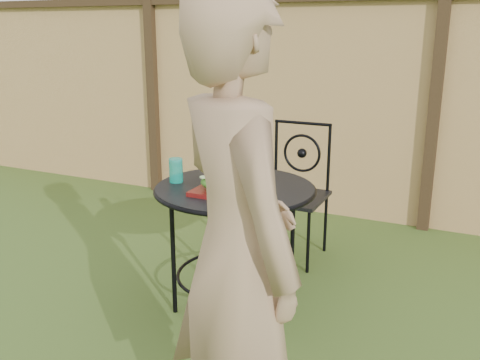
# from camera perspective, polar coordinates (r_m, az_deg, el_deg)

# --- Properties ---
(ground) EXTENTS (60.00, 60.00, 0.00)m
(ground) POSITION_cam_1_polar(r_m,az_deg,el_deg) (3.21, -10.87, -14.06)
(ground) COLOR #2E4917
(ground) RESTS_ON ground
(fence) EXTENTS (8.00, 0.12, 1.90)m
(fence) POSITION_cam_1_polar(r_m,az_deg,el_deg) (4.77, 4.23, 8.14)
(fence) COLOR #E1B16F
(fence) RESTS_ON ground
(patio_table) EXTENTS (0.92, 0.92, 0.72)m
(patio_table) POSITION_cam_1_polar(r_m,az_deg,el_deg) (3.07, -0.53, -3.17)
(patio_table) COLOR black
(patio_table) RESTS_ON ground
(patio_chair) EXTENTS (0.46, 0.46, 0.95)m
(patio_chair) POSITION_cam_1_polar(r_m,az_deg,el_deg) (3.80, 5.78, -0.80)
(patio_chair) COLOR black
(patio_chair) RESTS_ON ground
(diner) EXTENTS (0.75, 0.72, 1.73)m
(diner) POSITION_cam_1_polar(r_m,az_deg,el_deg) (1.80, -0.34, -7.77)
(diner) COLOR #9D7A5A
(diner) RESTS_ON ground
(salad_plate) EXTENTS (0.27, 0.27, 0.02)m
(salad_plate) POSITION_cam_1_polar(r_m,az_deg,el_deg) (2.91, -2.13, -1.17)
(salad_plate) COLOR #45090C
(salad_plate) RESTS_ON patio_table
(salad) EXTENTS (0.21, 0.21, 0.08)m
(salad) POSITION_cam_1_polar(r_m,az_deg,el_deg) (2.89, -2.14, -0.19)
(salad) COLOR #235614
(salad) RESTS_ON salad_plate
(fork) EXTENTS (0.01, 0.01, 0.18)m
(fork) POSITION_cam_1_polar(r_m,az_deg,el_deg) (2.85, -1.99, 2.29)
(fork) COLOR silver
(fork) RESTS_ON salad
(drinking_glass) EXTENTS (0.08, 0.08, 0.14)m
(drinking_glass) POSITION_cam_1_polar(r_m,az_deg,el_deg) (3.12, -6.85, 1.03)
(drinking_glass) COLOR #0D9780
(drinking_glass) RESTS_ON patio_table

